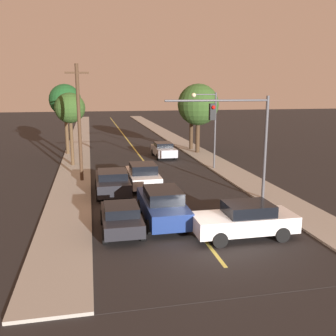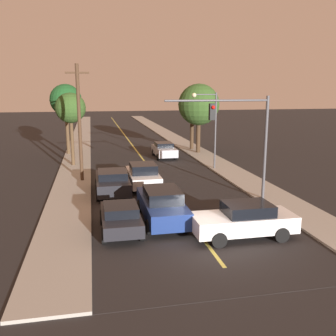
% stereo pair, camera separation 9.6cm
% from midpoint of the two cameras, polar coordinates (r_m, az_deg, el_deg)
% --- Properties ---
extents(ground_plane, '(200.00, 200.00, 0.00)m').
position_cam_midpoint_polar(ground_plane, '(16.08, 6.13, -11.76)').
color(ground_plane, black).
extents(road_surface, '(9.59, 80.00, 0.01)m').
position_cam_midpoint_polar(road_surface, '(50.61, -6.46, 4.55)').
color(road_surface, black).
rests_on(road_surface, ground).
extents(sidewalk_left, '(2.50, 80.00, 0.12)m').
position_cam_midpoint_polar(sidewalk_left, '(50.41, -13.34, 4.33)').
color(sidewalk_left, '#9E998E').
rests_on(sidewalk_left, ground).
extents(sidewalk_right, '(2.50, 80.00, 0.12)m').
position_cam_midpoint_polar(sidewalk_right, '(51.51, 0.27, 4.81)').
color(sidewalk_right, '#9E998E').
rests_on(sidewalk_right, ground).
extents(car_near_lane_front, '(2.00, 5.10, 1.70)m').
position_cam_midpoint_polar(car_near_lane_front, '(18.53, -1.01, -5.59)').
color(car_near_lane_front, navy).
rests_on(car_near_lane_front, ground).
extents(car_near_lane_second, '(2.01, 4.52, 1.60)m').
position_cam_midpoint_polar(car_near_lane_second, '(25.08, -3.95, -1.09)').
color(car_near_lane_second, white).
rests_on(car_near_lane_second, ground).
extents(car_outer_lane_front, '(1.84, 3.86, 1.34)m').
position_cam_midpoint_polar(car_outer_lane_front, '(17.33, -7.28, -7.44)').
color(car_outer_lane_front, black).
rests_on(car_outer_lane_front, ground).
extents(car_outer_lane_second, '(2.09, 4.58, 1.51)m').
position_cam_midpoint_polar(car_outer_lane_second, '(23.59, -8.58, -2.07)').
color(car_outer_lane_second, black).
rests_on(car_outer_lane_second, ground).
extents(car_far_oncoming, '(1.92, 4.37, 1.42)m').
position_cam_midpoint_polar(car_far_oncoming, '(35.94, -0.74, 2.80)').
color(car_far_oncoming, '#A5A8B2').
rests_on(car_far_oncoming, ground).
extents(car_crossing_right, '(4.53, 1.94, 1.55)m').
position_cam_midpoint_polar(car_crossing_right, '(16.96, 11.45, -7.74)').
color(car_crossing_right, white).
rests_on(car_crossing_right, ground).
extents(traffic_signal_mast, '(6.03, 0.42, 5.96)m').
position_cam_midpoint_polar(traffic_signal_mast, '(21.59, 11.10, 5.90)').
color(traffic_signal_mast, '#47474C').
rests_on(traffic_signal_mast, ground).
extents(streetlamp_right, '(2.06, 0.36, 6.06)m').
position_cam_midpoint_polar(streetlamp_right, '(30.16, 6.14, 7.44)').
color(streetlamp_right, '#47474C').
rests_on(streetlamp_right, ground).
extents(utility_pole_left, '(1.60, 0.24, 8.00)m').
position_cam_midpoint_polar(utility_pole_left, '(26.62, -13.49, 6.95)').
color(utility_pole_left, '#422D1E').
rests_on(utility_pole_left, ground).
extents(tree_left_near, '(2.51, 2.51, 6.06)m').
position_cam_midpoint_polar(tree_left_near, '(32.31, -14.81, 8.74)').
color(tree_left_near, '#4C3823').
rests_on(tree_left_near, ground).
extents(tree_left_far, '(3.06, 3.06, 6.82)m').
position_cam_midpoint_polar(tree_left_far, '(38.27, -15.49, 9.89)').
color(tree_left_far, '#4C3823').
rests_on(tree_left_far, ground).
extents(tree_right_near, '(2.52, 2.52, 6.33)m').
position_cam_midpoint_polar(tree_right_near, '(40.07, 3.54, 9.96)').
color(tree_right_near, '#3D2B1C').
rests_on(tree_right_near, ground).
extents(tree_right_far, '(4.10, 4.10, 6.87)m').
position_cam_midpoint_polar(tree_right_far, '(37.87, 4.54, 9.57)').
color(tree_right_far, '#3D2B1C').
rests_on(tree_right_far, ground).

